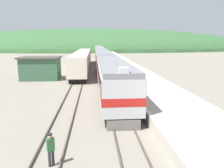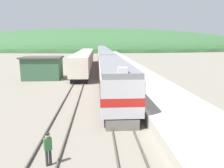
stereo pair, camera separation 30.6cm
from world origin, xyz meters
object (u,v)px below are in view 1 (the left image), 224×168
carriage_third (100,54)px  track_worker (51,148)px  carriage_fourth (99,51)px  express_train_lead_car (112,77)px  siding_train (83,60)px  carriage_second (104,60)px

carriage_third → track_worker: bearing=-94.2°
carriage_third → carriage_fourth: same height
express_train_lead_car → siding_train: size_ratio=0.55×
siding_train → carriage_third: bearing=76.9°
carriage_third → siding_train: bearing=-103.1°
express_train_lead_car → carriage_fourth: 65.19m
carriage_third → carriage_fourth: bearing=90.0°
carriage_second → siding_train: (-4.41, 3.09, -0.19)m
carriage_fourth → track_worker: size_ratio=12.43×
carriage_third → track_worker: 56.61m
carriage_third → carriage_fourth: (0.00, 21.98, 0.00)m
carriage_fourth → siding_train: bearing=-96.2°
carriage_second → track_worker: (-4.11, -34.47, -1.19)m
express_train_lead_car → carriage_fourth: (0.00, 65.19, -0.01)m
express_train_lead_car → track_worker: express_train_lead_car is taller
carriage_fourth → track_worker: bearing=-93.0°
carriage_second → carriage_third: bearing=90.0°
carriage_third → express_train_lead_car: bearing=-90.0°
carriage_second → express_train_lead_car: bearing=-90.0°
express_train_lead_car → carriage_fourth: bearing=90.0°
carriage_fourth → track_worker: carriage_fourth is taller
carriage_fourth → carriage_third: bearing=-90.0°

